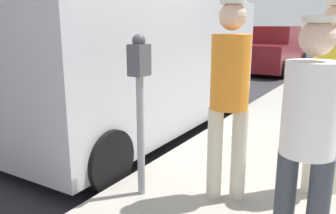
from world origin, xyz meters
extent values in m
plane|color=#2D2D33|center=(0.00, 0.00, 0.00)|extent=(80.00, 80.00, 0.00)
cylinder|color=gray|center=(1.35, -0.86, 0.72)|extent=(0.07, 0.07, 1.15)
cube|color=#4C4C51|center=(1.35, -0.86, 1.44)|extent=(0.14, 0.18, 0.28)
sphere|color=#47474C|center=(1.35, -0.86, 1.61)|extent=(0.12, 0.12, 0.12)
cylinder|color=beige|center=(2.91, 0.13, 0.58)|extent=(0.14, 0.14, 0.86)
cylinder|color=beige|center=(2.72, 0.02, 0.58)|extent=(0.14, 0.14, 0.86)
cylinder|color=yellow|center=(2.82, 0.08, 1.34)|extent=(0.34, 0.34, 0.65)
cylinder|color=beige|center=(2.17, -0.46, 0.58)|extent=(0.14, 0.14, 0.87)
cylinder|color=beige|center=(1.97, -0.56, 0.58)|extent=(0.14, 0.14, 0.87)
cylinder|color=orange|center=(2.07, -0.51, 1.34)|extent=(0.34, 0.34, 0.65)
sphere|color=beige|center=(2.07, -0.51, 1.82)|extent=(0.23, 0.23, 0.23)
cylinder|color=silver|center=(2.07, -0.51, 1.93)|extent=(0.22, 0.22, 0.04)
cylinder|color=#383D47|center=(2.73, -1.09, 0.55)|extent=(0.14, 0.14, 0.79)
cylinder|color=white|center=(2.84, -1.11, 1.24)|extent=(0.34, 0.34, 0.59)
sphere|color=beige|center=(2.84, -1.11, 1.67)|extent=(0.21, 0.21, 0.21)
cylinder|color=silver|center=(2.84, -1.11, 1.78)|extent=(0.20, 0.20, 0.04)
cube|color=#BCBCC1|center=(-0.15, 1.28, 1.17)|extent=(2.04, 5.22, 1.96)
cube|color=black|center=(-0.13, -1.17, 1.56)|extent=(1.84, 0.10, 0.88)
cylinder|color=black|center=(0.82, -0.76, 0.34)|extent=(0.23, 0.68, 0.68)
cylinder|color=black|center=(0.78, 3.34, 0.34)|extent=(0.23, 0.68, 0.68)
cylinder|color=black|center=(-1.12, 3.33, 0.34)|extent=(0.23, 0.68, 0.68)
cube|color=maroon|center=(-0.35, 9.72, 0.61)|extent=(1.86, 4.42, 0.89)
cube|color=maroon|center=(-0.35, 9.94, 1.35)|extent=(1.62, 2.00, 0.60)
cylinder|color=black|center=(0.52, 8.07, 0.30)|extent=(0.23, 0.60, 0.60)
cylinder|color=black|center=(-1.20, 8.06, 0.30)|extent=(0.23, 0.60, 0.60)
cylinder|color=black|center=(0.49, 11.37, 0.30)|extent=(0.23, 0.60, 0.60)
cylinder|color=black|center=(-1.23, 11.36, 0.30)|extent=(0.23, 0.60, 0.60)
camera|label=1|loc=(3.17, -3.35, 1.76)|focal=36.94mm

